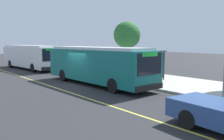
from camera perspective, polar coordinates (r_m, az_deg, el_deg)
ground_plane at (r=19.47m, az=-7.40°, el=-3.36°), size 120.00×120.00×0.00m
sidewalk_curb at (r=23.09m, az=5.45°, el=-1.61°), size 44.00×6.40×0.15m
lane_stripe_center at (r=18.45m, az=-13.28°, el=-4.01°), size 36.00×0.14×0.01m
transit_bus_main at (r=19.10m, az=-3.56°, el=1.39°), size 11.02×2.89×2.95m
transit_bus_second at (r=32.13m, az=-18.74°, el=3.10°), size 11.61×3.28×2.95m
bus_shelter at (r=21.63m, az=8.25°, el=2.72°), size 2.90×1.60×2.48m
waiting_bench at (r=21.64m, az=8.64°, el=-0.70°), size 1.60×0.48×0.95m
route_sign_post at (r=18.80m, az=8.70°, el=2.28°), size 0.44×0.08×2.80m
pedestrian_commuter at (r=20.97m, az=2.29°, el=0.47°), size 0.24×0.40×1.69m
street_tree_upstreet at (r=26.72m, az=3.52°, el=8.13°), size 2.93×2.93×5.44m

